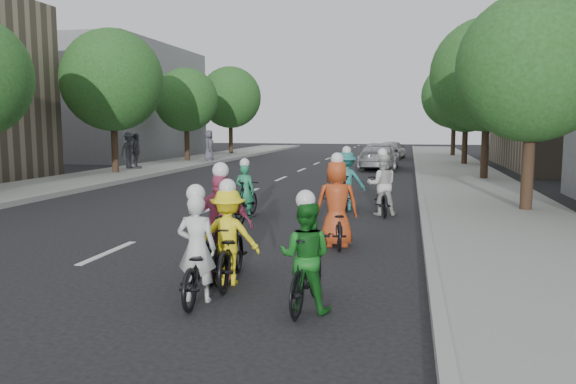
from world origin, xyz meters
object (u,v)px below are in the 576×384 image
(cyclist_4, at_px, (337,214))
(spectator_2, at_px, (209,145))
(cyclist_2, at_px, (230,245))
(spectator_1, at_px, (136,151))
(cyclist_5, at_px, (246,196))
(cyclist_7, at_px, (346,185))
(cyclist_6, at_px, (382,191))
(cyclist_3, at_px, (223,236))
(cyclist_1, at_px, (306,264))
(follow_car_lead, at_px, (379,156))
(spectator_0, at_px, (130,150))
(cyclist_0, at_px, (199,262))
(follow_car_trail, at_px, (392,150))

(cyclist_4, bearing_deg, spectator_2, -74.44)
(cyclist_2, xyz_separation_m, spectator_1, (-11.20, 18.73, 0.46))
(cyclist_5, bearing_deg, spectator_1, -47.68)
(cyclist_4, relative_size, cyclist_7, 1.03)
(cyclist_6, relative_size, cyclist_7, 1.09)
(cyclist_3, distance_m, cyclist_6, 7.29)
(cyclist_2, relative_size, cyclist_7, 1.08)
(cyclist_3, distance_m, spectator_2, 26.90)
(cyclist_1, bearing_deg, follow_car_lead, -85.52)
(spectator_0, xyz_separation_m, spectator_2, (1.97, 6.58, 0.00))
(cyclist_5, height_order, spectator_1, spectator_1)
(cyclist_6, distance_m, spectator_2, 21.64)
(cyclist_0, relative_size, spectator_0, 0.94)
(cyclist_0, xyz_separation_m, spectator_0, (-11.48, 19.74, 0.57))
(follow_car_trail, xyz_separation_m, spectator_2, (-11.17, -6.77, 0.45))
(cyclist_7, relative_size, spectator_0, 0.96)
(cyclist_2, distance_m, follow_car_trail, 32.24)
(cyclist_2, height_order, cyclist_5, cyclist_2)
(cyclist_6, bearing_deg, cyclist_4, 71.39)
(cyclist_5, height_order, spectator_0, spectator_0)
(cyclist_2, relative_size, cyclist_3, 1.06)
(spectator_0, bearing_deg, follow_car_trail, -28.77)
(cyclist_7, relative_size, follow_car_trail, 0.48)
(spectator_0, bearing_deg, cyclist_4, -124.97)
(cyclist_5, relative_size, cyclist_6, 0.83)
(cyclist_7, bearing_deg, follow_car_lead, -96.73)
(cyclist_7, bearing_deg, cyclist_1, 86.70)
(cyclist_2, distance_m, spectator_2, 27.21)
(cyclist_1, height_order, cyclist_4, cyclist_4)
(cyclist_4, distance_m, cyclist_7, 4.88)
(cyclist_2, distance_m, follow_car_lead, 22.85)
(cyclist_5, distance_m, follow_car_trail, 26.38)
(cyclist_3, height_order, spectator_0, spectator_0)
(cyclist_2, bearing_deg, cyclist_6, -113.01)
(cyclist_3, relative_size, cyclist_4, 0.98)
(cyclist_0, bearing_deg, follow_car_trail, -99.09)
(cyclist_7, height_order, follow_car_trail, cyclist_7)
(follow_car_lead, bearing_deg, cyclist_2, 88.71)
(cyclist_2, bearing_deg, cyclist_4, -120.64)
(cyclist_4, height_order, follow_car_lead, cyclist_4)
(cyclist_4, bearing_deg, cyclist_5, -57.07)
(cyclist_1, height_order, cyclist_2, cyclist_2)
(spectator_1, bearing_deg, cyclist_0, -163.20)
(cyclist_3, xyz_separation_m, spectator_2, (-9.47, 25.17, 0.42))
(spectator_0, bearing_deg, cyclist_2, -132.55)
(cyclist_3, bearing_deg, spectator_2, -77.59)
(spectator_0, bearing_deg, cyclist_6, -114.72)
(cyclist_2, distance_m, spectator_1, 21.83)
(cyclist_1, height_order, follow_car_trail, cyclist_1)
(cyclist_0, height_order, cyclist_6, cyclist_6)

